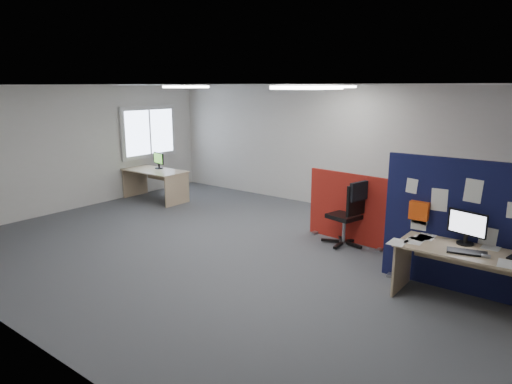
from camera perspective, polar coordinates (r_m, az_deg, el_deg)
The scene contains 17 objects.
floor at distance 7.77m, azimuth -2.99°, elevation -7.14°, with size 9.00×9.00×0.00m, color #4E5156.
ceiling at distance 7.29m, azimuth -3.25°, elevation 13.20°, with size 9.00×7.00×0.02m, color white.
wall_back at distance 10.29m, azimuth 9.73°, elevation 5.47°, with size 9.00×0.02×2.70m, color silver.
wall_front at distance 5.34m, azimuth -28.41°, elevation -3.03°, with size 9.00×0.02×2.70m, color silver.
wall_left at distance 10.86m, azimuth -21.54°, elevation 5.14°, with size 0.02×7.00×2.70m, color silver.
window at distance 11.93m, azimuth -13.20°, elevation 7.32°, with size 0.06×1.70×1.30m.
ceiling_lights at distance 7.60m, azimuth 2.08°, elevation 12.99°, with size 4.10×4.10×0.04m.
navy_divider at distance 6.53m, azimuth 24.69°, elevation -4.09°, with size 2.17×0.30×1.79m.
main_desk at distance 6.28m, azimuth 24.68°, elevation -8.04°, with size 1.59×0.71×0.73m.
monitor_main at distance 6.33m, azimuth 24.85°, elevation -3.89°, with size 0.49×0.21×0.43m.
keyboard at distance 6.07m, azimuth 24.87°, elevation -6.84°, with size 0.45×0.18×0.03m, color black.
mouse at distance 6.02m, azimuth 26.81°, elevation -7.19°, with size 0.10×0.06×0.03m, color gray.
red_divider at distance 8.14m, azimuth 11.59°, elevation -2.02°, with size 1.62×0.30×1.22m.
second_desk at distance 11.19m, azimuth -12.36°, elevation 1.82°, with size 1.58×0.79×0.73m.
monitor_second at distance 11.28m, azimuth -12.08°, elevation 3.96°, with size 0.42×0.19×0.39m.
office_chair at distance 7.89m, azimuth 11.71°, elevation -2.19°, with size 0.75×0.73×1.13m.
desk_papers at distance 6.27m, azimuth 22.15°, elevation -6.07°, with size 1.48×0.86×0.00m.
Camera 1 is at (4.75, -5.52, 2.69)m, focal length 32.00 mm.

